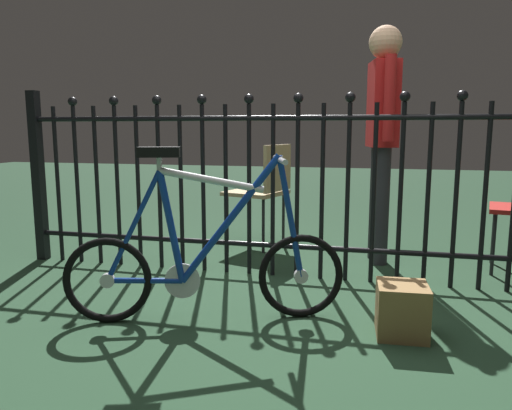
{
  "coord_description": "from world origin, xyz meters",
  "views": [
    {
      "loc": [
        0.44,
        -2.38,
        0.97
      ],
      "look_at": [
        -0.18,
        0.21,
        0.55
      ],
      "focal_mm": 33.9,
      "sensor_mm": 36.0,
      "label": 1
    }
  ],
  "objects_px": {
    "person_visitor": "(382,124)",
    "display_crate": "(402,310)",
    "chair_tan": "(265,185)",
    "bicycle": "(205,260)"
  },
  "relations": [
    {
      "from": "person_visitor",
      "to": "display_crate",
      "type": "height_order",
      "value": "person_visitor"
    },
    {
      "from": "bicycle",
      "to": "display_crate",
      "type": "distance_m",
      "value": 0.99
    },
    {
      "from": "bicycle",
      "to": "chair_tan",
      "type": "bearing_deg",
      "value": 91.47
    },
    {
      "from": "chair_tan",
      "to": "display_crate",
      "type": "bearing_deg",
      "value": -56.83
    },
    {
      "from": "person_visitor",
      "to": "display_crate",
      "type": "relative_size",
      "value": 6.73
    },
    {
      "from": "person_visitor",
      "to": "bicycle",
      "type": "bearing_deg",
      "value": -122.48
    },
    {
      "from": "display_crate",
      "to": "chair_tan",
      "type": "bearing_deg",
      "value": 123.17
    },
    {
      "from": "chair_tan",
      "to": "display_crate",
      "type": "distance_m",
      "value": 1.88
    },
    {
      "from": "bicycle",
      "to": "display_crate",
      "type": "bearing_deg",
      "value": 2.17
    },
    {
      "from": "bicycle",
      "to": "person_visitor",
      "type": "bearing_deg",
      "value": 57.52
    }
  ]
}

